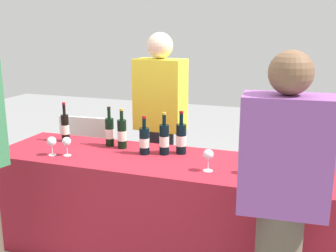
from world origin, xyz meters
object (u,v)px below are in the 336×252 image
Objects in this scene: wine_bottle_2 at (122,134)px; wine_glass_3 at (251,160)px; wine_glass_2 at (208,155)px; wine_glass_0 at (52,142)px; wine_bottle_5 at (181,138)px; wine_glass_1 at (67,142)px; guest_1 at (282,199)px; ice_bucket at (286,154)px; wine_bottle_4 at (164,139)px; wine_bottle_0 at (65,127)px; wine_bottle_7 at (328,153)px; wine_glass_4 at (293,163)px; server_pouring at (160,121)px; wine_bottle_3 at (144,141)px; wine_bottle_6 at (312,151)px; wine_bottle_1 at (110,132)px; menu_board at (85,157)px.

wine_bottle_2 is 1.07m from wine_glass_3.
wine_glass_3 is (0.27, 0.04, -0.01)m from wine_glass_2.
wine_glass_0 is 1.45m from wine_glass_3.
wine_bottle_5 is 0.85m from wine_glass_1.
wine_glass_1 is 0.09× the size of guest_1.
wine_bottle_4 is at bearing -178.45° from ice_bucket.
wine_bottle_7 is at bearing -1.16° from wine_bottle_0.
wine_bottle_2 is 2.22× the size of wine_glass_1.
wine_glass_4 is 0.08× the size of server_pouring.
wine_bottle_5 is at bearing 2.11° from wine_bottle_2.
wine_glass_0 is at bearing -176.18° from wine_glass_3.
wine_bottle_2 is 0.24m from wine_bottle_3.
server_pouring reaches higher than wine_bottle_0.
wine_glass_1 is 0.09× the size of server_pouring.
ice_bucket is at bearing 11.12° from wine_glass_0.
wine_glass_4 is at bearing 83.11° from guest_1.
wine_bottle_6 is at bearing 23.60° from wine_glass_2.
wine_bottle_4 is at bearing 17.35° from wine_bottle_3.
wine_bottle_3 is 2.11× the size of wine_glass_3.
wine_bottle_2 is at bearing 45.96° from wine_glass_1.
wine_bottle_6 is 1.62× the size of ice_bucket.
wine_bottle_1 is 1.51× the size of ice_bucket.
menu_board is at bearing 134.44° from wine_bottle_1.
wine_bottle_5 is at bearing 130.43° from server_pouring.
wine_bottle_3 is (0.23, -0.08, -0.01)m from wine_bottle_2.
wine_bottle_7 is at bearing 9.55° from wine_glass_0.
guest_1 reaches higher than wine_bottle_0.
wine_glass_4 is (-0.11, -0.21, -0.03)m from wine_bottle_6.
wine_glass_3 is at bearing 2.86° from wine_glass_1.
wine_bottle_6 is 2.38× the size of wine_glass_1.
wine_bottle_2 is 0.20× the size of guest_1.
ice_bucket is at bearing 87.61° from guest_1.
wine_bottle_3 is 1.19m from wine_bottle_6.
wine_glass_2 is 0.54m from wine_glass_4.
wine_bottle_4 is 0.58m from server_pouring.
wine_glass_2 is (1.30, -0.31, -0.01)m from wine_bottle_0.
wine_glass_4 is 0.21m from ice_bucket.
wine_bottle_6 reaches higher than wine_glass_4.
wine_bottle_4 is 1.04m from wine_bottle_6.
wine_bottle_0 is 2.30× the size of wine_glass_1.
wine_glass_1 is at bearing -169.17° from ice_bucket.
wine_bottle_4 reaches higher than wine_glass_3.
wine_glass_3 is (1.57, -0.27, -0.02)m from wine_bottle_0.
wine_bottle_1 is 2.22× the size of wine_glass_1.
wine_bottle_7 reaches higher than wine_glass_0.
wine_glass_1 is at bearing -170.80° from wine_bottle_7.
wine_bottle_1 is at bearing 179.13° from wine_bottle_5.
wine_glass_2 reaches higher than wine_glass_1.
wine_bottle_0 is 0.84m from menu_board.
menu_board is (-1.24, 0.65, -0.48)m from wine_bottle_5.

